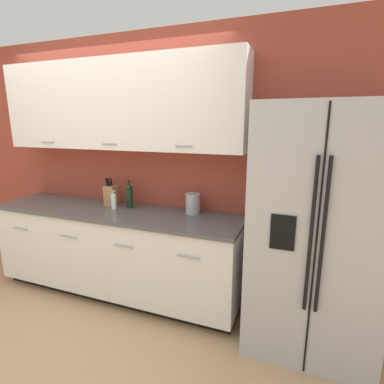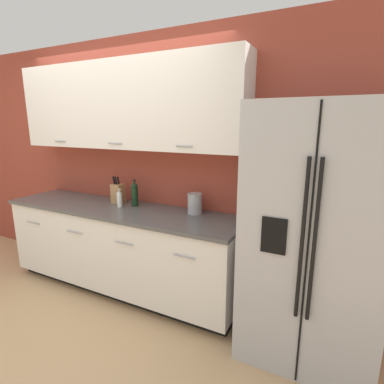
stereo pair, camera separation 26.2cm
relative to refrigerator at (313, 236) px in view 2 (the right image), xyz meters
name	(u,v)px [view 2 (the right image)]	position (x,y,z in m)	size (l,w,h in m)	color
ground_plane	(37,334)	(-2.02, -0.86, -0.94)	(14.00, 14.00, 0.00)	tan
wall_back	(125,145)	(-1.96, 0.34, 0.57)	(10.00, 0.39, 2.60)	#993D2D
counter_unit	(122,248)	(-1.85, 0.06, -0.49)	(2.59, 0.64, 0.90)	black
refrigerator	(313,236)	(0.00, 0.00, 0.00)	(0.93, 0.77, 1.89)	#B2B2B5
knife_block	(118,193)	(-1.98, 0.20, 0.07)	(0.12, 0.11, 0.29)	#A87A4C
wine_bottle	(135,194)	(-1.74, 0.18, 0.09)	(0.07, 0.07, 0.28)	black
soap_dispenser	(119,199)	(-1.86, 0.08, 0.04)	(0.05, 0.05, 0.19)	white
steel_canister	(195,203)	(-1.07, 0.23, 0.06)	(0.14, 0.14, 0.21)	#A3A3A5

